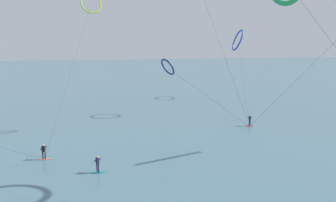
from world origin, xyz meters
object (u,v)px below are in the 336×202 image
object	(u,v)px
kite_lime	(91,4)
kite_navy	(168,67)
surfer_teal	(98,165)
kite_cobalt	(238,40)
surfer_crimson	(250,121)
surfer_coral	(44,153)

from	to	relation	value
kite_lime	kite_navy	world-z (taller)	kite_lime
surfer_teal	kite_lime	size ratio (longest dim) A/B	0.07
kite_cobalt	surfer_crimson	bearing A→B (deg)	-11.92
surfer_coral	kite_navy	size ratio (longest dim) A/B	0.15
surfer_coral	kite_navy	bearing A→B (deg)	-109.01
surfer_teal	kite_navy	distance (m)	25.86
surfer_crimson	kite_cobalt	world-z (taller)	kite_cobalt
kite_lime	surfer_crimson	bearing A→B (deg)	-46.02
surfer_crimson	kite_navy	distance (m)	15.96
surfer_coral	kite_lime	xyz separation A→B (m)	(5.17, 21.66, 17.57)
surfer_crimson	surfer_coral	bearing A→B (deg)	-18.17
kite_cobalt	kite_navy	world-z (taller)	kite_cobalt
kite_navy	surfer_teal	bearing A→B (deg)	132.64
surfer_coral	kite_navy	xyz separation A→B (m)	(17.21, 17.25, 7.33)
surfer_teal	surfer_coral	xyz separation A→B (m)	(-5.57, 4.65, 0.00)
kite_cobalt	kite_lime	world-z (taller)	kite_lime
kite_cobalt	kite_lime	bearing A→B (deg)	-65.33
surfer_teal	surfer_crimson	world-z (taller)	same
surfer_teal	kite_lime	world-z (taller)	kite_lime
kite_lime	kite_navy	size ratio (longest dim) A/B	1.95
surfer_coral	kite_lime	world-z (taller)	kite_lime
surfer_crimson	kite_cobalt	distance (m)	27.67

